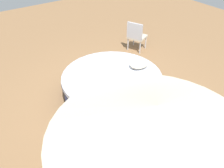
{
  "coord_description": "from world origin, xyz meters",
  "views": [
    {
      "loc": [
        -2.65,
        -3.75,
        3.73
      ],
      "look_at": [
        0.0,
        0.0,
        0.37
      ],
      "focal_mm": 37.89,
      "sensor_mm": 36.0,
      "label": 1
    }
  ],
  "objects_px": {
    "throw_pillow_0": "(125,90)",
    "patio_chair": "(136,35)",
    "planter": "(164,136)",
    "throw_pillow_1": "(139,64)",
    "round_bed": "(112,86)",
    "patio_umbrella": "(156,122)"
  },
  "relations": [
    {
      "from": "throw_pillow_0",
      "to": "throw_pillow_1",
      "type": "xyz_separation_m",
      "value": [
        0.95,
        0.64,
        -0.01
      ]
    },
    {
      "from": "throw_pillow_0",
      "to": "planter",
      "type": "height_order",
      "value": "planter"
    },
    {
      "from": "throw_pillow_1",
      "to": "patio_chair",
      "type": "bearing_deg",
      "value": 52.03
    },
    {
      "from": "throw_pillow_0",
      "to": "patio_umbrella",
      "type": "height_order",
      "value": "patio_umbrella"
    },
    {
      "from": "round_bed",
      "to": "throw_pillow_1",
      "type": "height_order",
      "value": "throw_pillow_1"
    },
    {
      "from": "patio_chair",
      "to": "round_bed",
      "type": "bearing_deg",
      "value": -75.99
    },
    {
      "from": "round_bed",
      "to": "planter",
      "type": "height_order",
      "value": "planter"
    },
    {
      "from": "throw_pillow_0",
      "to": "patio_umbrella",
      "type": "relative_size",
      "value": 0.19
    },
    {
      "from": "patio_chair",
      "to": "throw_pillow_0",
      "type": "bearing_deg",
      "value": -67.5
    },
    {
      "from": "round_bed",
      "to": "throw_pillow_0",
      "type": "distance_m",
      "value": 0.84
    },
    {
      "from": "throw_pillow_0",
      "to": "patio_chair",
      "type": "distance_m",
      "value": 3.15
    },
    {
      "from": "throw_pillow_1",
      "to": "planter",
      "type": "height_order",
      "value": "planter"
    },
    {
      "from": "round_bed",
      "to": "patio_umbrella",
      "type": "relative_size",
      "value": 0.97
    },
    {
      "from": "throw_pillow_0",
      "to": "patio_chair",
      "type": "bearing_deg",
      "value": 45.6
    },
    {
      "from": "patio_chair",
      "to": "patio_umbrella",
      "type": "distance_m",
      "value": 5.39
    },
    {
      "from": "throw_pillow_1",
      "to": "planter",
      "type": "xyz_separation_m",
      "value": [
        -1.03,
        -1.9,
        -0.19
      ]
    },
    {
      "from": "planter",
      "to": "throw_pillow_0",
      "type": "bearing_deg",
      "value": 86.34
    },
    {
      "from": "round_bed",
      "to": "throw_pillow_0",
      "type": "height_order",
      "value": "throw_pillow_0"
    },
    {
      "from": "throw_pillow_1",
      "to": "patio_chair",
      "type": "height_order",
      "value": "patio_chair"
    },
    {
      "from": "throw_pillow_0",
      "to": "planter",
      "type": "xyz_separation_m",
      "value": [
        -0.08,
        -1.26,
        -0.2
      ]
    },
    {
      "from": "throw_pillow_0",
      "to": "planter",
      "type": "relative_size",
      "value": 0.5
    },
    {
      "from": "throw_pillow_1",
      "to": "patio_chair",
      "type": "distance_m",
      "value": 2.04
    }
  ]
}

